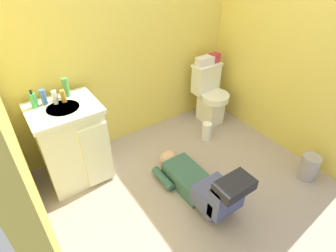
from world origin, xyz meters
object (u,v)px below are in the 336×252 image
Objects in this scene: vanity_cabinet at (72,143)px; trash_can at (309,167)px; toiletry_bag at (214,58)px; bottle_white at (55,97)px; bottle_green at (66,87)px; paper_towel_roll at (207,131)px; toilet at (210,95)px; tissue_box at (205,61)px; soap_dispenser at (33,100)px; person_plumber at (200,184)px; bottle_amber at (63,96)px; faucet at (56,95)px; bottle_blue at (44,97)px.

trash_can is at bearing -35.23° from vanity_cabinet.
bottle_white reaches higher than toiletry_bag.
vanity_cabinet is at bearing -121.05° from bottle_green.
toilet is at bearing 46.80° from paper_towel_roll.
tissue_box is at bearing 116.43° from toilet.
soap_dispenser is at bearing -179.94° from tissue_box.
toilet is at bearing 45.61° from person_plumber.
bottle_amber reaches higher than toiletry_bag.
soap_dispenser is 1.88m from paper_towel_roll.
vanity_cabinet is 0.77× the size of person_plumber.
soap_dispenser reaches higher than faucet.
faucet reaches higher than toilet.
faucet is 0.37× the size of trash_can.
bottle_blue is at bearing 129.50° from vanity_cabinet.
person_plumber is 5.98× the size of bottle_green.
trash_can is at bearing -36.52° from bottle_white.
person_plumber is 1.50m from bottle_white.
vanity_cabinet is 4.61× the size of bottle_green.
toilet is at bearing -63.57° from tissue_box.
toiletry_bag is (1.05, 1.05, 0.63)m from person_plumber.
paper_towel_roll is at bearing -18.10° from bottle_green.
paper_towel_roll is (1.47, -0.28, -0.31)m from vanity_cabinet.
bottle_green reaches higher than vanity_cabinet.
bottle_white reaches higher than trash_can.
paper_towel_roll is (0.64, 0.64, -0.06)m from person_plumber.
toiletry_bag reaches higher than trash_can.
soap_dispenser reaches higher than bottle_white.
person_plumber is 8.59× the size of bottle_white.
tissue_box is at bearing -1.34° from bottle_green.
faucet is at bearing 6.01° from soap_dispenser.
vanity_cabinet is 2.34m from trash_can.
bottle_blue is 0.21m from bottle_green.
tissue_box is 1.63m from bottle_green.
vanity_cabinet is at bearing -117.49° from bottle_amber.
tissue_box reaches higher than trash_can.
toiletry_bag is at bearing 45.16° from person_plumber.
bottle_amber reaches higher than paper_towel_roll.
paper_towel_roll is (-0.30, -0.32, -0.26)m from toilet.
soap_dispenser is 1.34× the size of bottle_white.
bottle_amber is at bearing 142.63° from trash_can.
faucet is at bearing 7.34° from bottle_blue.
paper_towel_roll is (-0.43, 1.06, -0.02)m from trash_can.
faucet is 1.52m from person_plumber.
tissue_box is 1.84m from bottle_blue.
tissue_box is (1.73, 0.13, 0.38)m from vanity_cabinet.
trash_can is (0.13, -1.38, -0.23)m from toilet.
bottle_blue is (-1.98, 0.00, 0.08)m from toiletry_bag.
toilet is 1.77m from vanity_cabinet.
tissue_box is 0.98× the size of paper_towel_roll.
toiletry_bag reaches higher than tissue_box.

